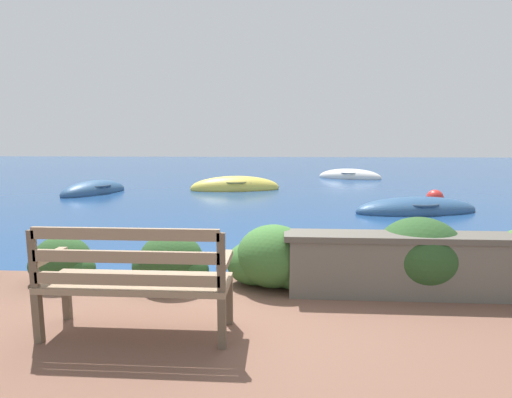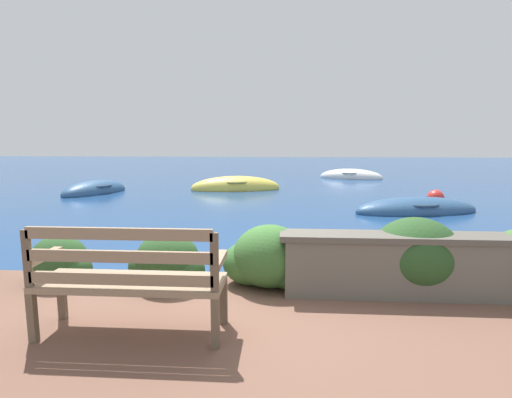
% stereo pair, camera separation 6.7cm
% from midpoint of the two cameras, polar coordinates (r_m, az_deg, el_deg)
% --- Properties ---
extents(ground_plane, '(80.00, 80.00, 0.00)m').
position_cam_midpoint_polar(ground_plane, '(4.85, -3.23, -13.27)').
color(ground_plane, navy).
extents(park_bench, '(1.52, 0.48, 0.93)m').
position_cam_midpoint_polar(park_bench, '(3.38, -17.20, -10.69)').
color(park_bench, brown).
rests_on(park_bench, patio_terrace).
extents(stone_wall, '(2.43, 0.38, 0.64)m').
position_cam_midpoint_polar(stone_wall, '(4.34, 20.30, -8.81)').
color(stone_wall, '#666056').
rests_on(stone_wall, patio_terrace).
extents(hedge_clump_left, '(0.78, 0.56, 0.53)m').
position_cam_midpoint_polar(hedge_clump_left, '(4.96, -26.01, -8.17)').
color(hedge_clump_left, '#284C23').
rests_on(hedge_clump_left, patio_terrace).
extents(hedge_clump_centre, '(0.86, 0.62, 0.59)m').
position_cam_midpoint_polar(hedge_clump_centre, '(4.47, -12.22, -8.92)').
color(hedge_clump_centre, '#284C23').
rests_on(hedge_clump_centre, patio_terrace).
extents(hedge_clump_right, '(1.00, 0.72, 0.68)m').
position_cam_midpoint_polar(hedge_clump_right, '(4.35, 2.23, -8.67)').
color(hedge_clump_right, '#38662D').
rests_on(hedge_clump_right, patio_terrace).
extents(hedge_clump_far_right, '(1.15, 0.83, 0.78)m').
position_cam_midpoint_polar(hedge_clump_far_right, '(4.55, 21.96, -7.94)').
color(hedge_clump_far_right, '#284C23').
rests_on(hedge_clump_far_right, patio_terrace).
extents(rowboat_nearest, '(3.32, 1.70, 0.69)m').
position_cam_midpoint_polar(rowboat_nearest, '(10.79, 22.08, -1.50)').
color(rowboat_nearest, '#2D517A').
rests_on(rowboat_nearest, ground_plane).
extents(rowboat_mid, '(1.98, 2.85, 0.77)m').
position_cam_midpoint_polar(rowboat_mid, '(14.75, -21.89, 1.03)').
color(rowboat_mid, '#2D517A').
rests_on(rowboat_mid, ground_plane).
extents(rowboat_far, '(3.44, 1.82, 0.89)m').
position_cam_midpoint_polar(rowboat_far, '(14.65, -2.78, 1.61)').
color(rowboat_far, '#DBC64C').
rests_on(rowboat_far, ground_plane).
extents(rowboat_outer, '(3.14, 2.03, 0.80)m').
position_cam_midpoint_polar(rowboat_outer, '(19.61, 13.48, 3.07)').
color(rowboat_outer, silver).
rests_on(rowboat_outer, ground_plane).
extents(mooring_buoy, '(0.54, 0.54, 0.49)m').
position_cam_midpoint_polar(mooring_buoy, '(13.13, 24.39, 0.14)').
color(mooring_buoy, red).
rests_on(mooring_buoy, ground_plane).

